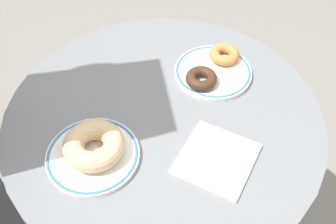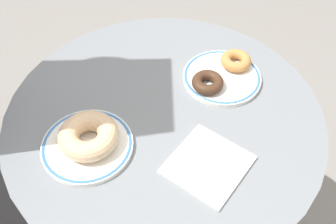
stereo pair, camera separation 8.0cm
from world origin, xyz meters
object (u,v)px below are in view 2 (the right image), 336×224
donut_chocolate (208,82)px  donut_old_fashioned (236,61)px  donut_glazed (88,136)px  paper_napkin (208,165)px  cafe_table (165,177)px  plate_left (87,145)px  plate_right (222,77)px

donut_chocolate → donut_old_fashioned: bearing=-1.5°
donut_glazed → paper_napkin: (0.12, -0.20, -0.03)m
donut_glazed → donut_old_fashioned: donut_glazed is taller
cafe_table → paper_napkin: 0.30m
donut_glazed → plate_left: bearing=168.6°
paper_napkin → plate_right: bearing=31.7°
cafe_table → donut_old_fashioned: donut_old_fashioned is taller
cafe_table → paper_napkin: bearing=-103.9°
cafe_table → donut_glazed: donut_glazed is taller
cafe_table → donut_glazed: size_ratio=6.72×
donut_old_fashioned → paper_napkin: 0.28m
donut_glazed → donut_chocolate: size_ratio=1.67×
donut_chocolate → donut_glazed: bearing=165.7°
plate_right → paper_napkin: size_ratio=1.27×
cafe_table → donut_old_fashioned: 0.35m
plate_right → donut_chocolate: 0.05m
donut_glazed → plate_right: bearing=-12.6°
plate_right → donut_old_fashioned: bearing=0.2°
plate_left → paper_napkin: size_ratio=1.29×
plate_left → donut_old_fashioned: (0.38, -0.07, 0.02)m
cafe_table → plate_left: (-0.16, 0.05, 0.26)m
donut_glazed → donut_chocolate: donut_glazed is taller
cafe_table → plate_left: 0.31m
paper_napkin → donut_glazed: bearing=121.7°
cafe_table → donut_old_fashioned: size_ratio=11.20×
donut_glazed → paper_napkin: size_ratio=0.84×
plate_right → donut_glazed: bearing=167.4°
donut_glazed → cafe_table: bearing=-16.9°
paper_napkin → donut_old_fashioned: bearing=26.4°
plate_left → paper_napkin: plate_left is taller
donut_old_fashioned → paper_napkin: donut_old_fashioned is taller
paper_napkin → donut_chocolate: bearing=39.9°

